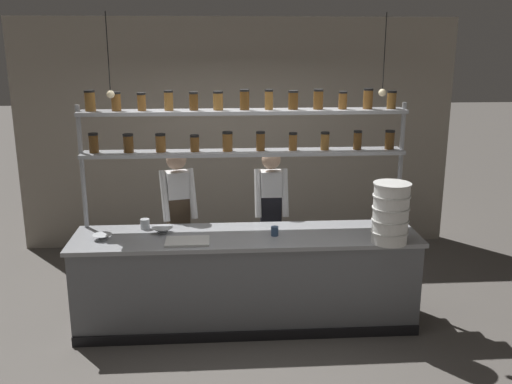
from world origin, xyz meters
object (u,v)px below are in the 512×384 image
at_px(chef_center, 271,213).
at_px(serving_cup_front, 275,231).
at_px(chef_left, 178,215).
at_px(container_stack, 391,213).
at_px(prep_bowl_center_front, 162,230).
at_px(spice_shelf_unit, 243,134).
at_px(serving_cup_by_board, 145,224).
at_px(prep_bowl_near_left, 103,237).
at_px(cutting_board, 187,241).

xyz_separation_m(chef_center, serving_cup_front, (-0.04, -0.77, 0.05)).
height_order(chef_left, chef_center, chef_left).
bearing_deg(container_stack, prep_bowl_center_front, 168.97).
height_order(spice_shelf_unit, serving_cup_by_board, spice_shelf_unit).
height_order(chef_left, serving_cup_by_board, chef_left).
distance_m(chef_center, container_stack, 1.46).
relative_size(spice_shelf_unit, chef_left, 1.94).
height_order(container_stack, serving_cup_front, container_stack).
relative_size(chef_left, prep_bowl_near_left, 9.10).
distance_m(prep_bowl_near_left, prep_bowl_center_front, 0.56).
xyz_separation_m(chef_center, container_stack, (0.99, -1.03, 0.29)).
xyz_separation_m(spice_shelf_unit, prep_bowl_center_front, (-0.79, -0.23, -0.89)).
relative_size(spice_shelf_unit, chef_center, 1.99).
relative_size(spice_shelf_unit, serving_cup_by_board, 32.27).
bearing_deg(cutting_board, chef_left, 99.36).
height_order(prep_bowl_near_left, serving_cup_front, serving_cup_front).
distance_m(cutting_board, serving_cup_by_board, 0.61).
bearing_deg(serving_cup_front, prep_bowl_near_left, 179.94).
xyz_separation_m(container_stack, cutting_board, (-1.84, 0.12, -0.27)).
bearing_deg(container_stack, chef_left, 155.00).
distance_m(container_stack, prep_bowl_near_left, 2.66).
height_order(serving_cup_front, serving_cup_by_board, serving_cup_by_board).
bearing_deg(serving_cup_by_board, spice_shelf_unit, 4.84).
xyz_separation_m(cutting_board, prep_bowl_near_left, (-0.79, 0.14, 0.01)).
xyz_separation_m(spice_shelf_unit, cutting_board, (-0.54, -0.52, -0.90)).
height_order(chef_center, cutting_board, chef_center).
relative_size(prep_bowl_center_front, serving_cup_front, 2.26).
bearing_deg(container_stack, serving_cup_front, 165.85).
height_order(chef_left, serving_cup_front, chef_left).
xyz_separation_m(container_stack, serving_cup_front, (-1.03, 0.26, -0.24)).
bearing_deg(chef_center, prep_bowl_near_left, -154.64).
height_order(chef_left, container_stack, chef_left).
bearing_deg(container_stack, chef_center, 133.84).
bearing_deg(spice_shelf_unit, prep_bowl_near_left, -164.28).
bearing_deg(cutting_board, container_stack, -3.70).
distance_m(serving_cup_front, serving_cup_by_board, 1.29).
height_order(cutting_board, serving_cup_front, serving_cup_front).
bearing_deg(spice_shelf_unit, serving_cup_by_board, -175.16).
distance_m(spice_shelf_unit, prep_bowl_center_front, 1.21).
relative_size(chef_left, prep_bowl_center_front, 8.08).
distance_m(chef_center, prep_bowl_center_front, 1.27).
xyz_separation_m(prep_bowl_near_left, prep_bowl_center_front, (0.54, 0.15, 0.00)).
bearing_deg(prep_bowl_center_front, serving_cup_by_board, 141.36).
height_order(chef_left, prep_bowl_center_front, chef_left).
bearing_deg(prep_bowl_near_left, spice_shelf_unit, 15.72).
bearing_deg(chef_center, spice_shelf_unit, -128.09).
distance_m(chef_center, cutting_board, 1.25).
bearing_deg(chef_left, chef_center, -8.33).
bearing_deg(serving_cup_by_board, container_stack, -13.65).
xyz_separation_m(chef_left, prep_bowl_near_left, (-0.66, -0.66, 0.01)).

